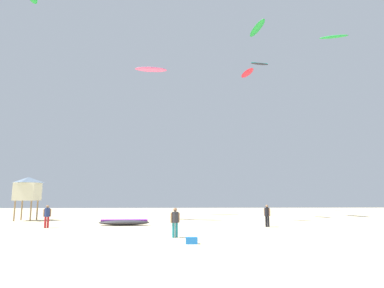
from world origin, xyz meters
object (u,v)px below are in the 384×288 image
at_px(kite_grounded_near, 124,222).
at_px(kite_aloft_5, 257,28).
at_px(person_midground, 47,215).
at_px(person_left, 267,214).
at_px(kite_aloft_2, 151,69).
at_px(person_foreground, 175,220).
at_px(cooler_box, 192,241).
at_px(kite_aloft_8, 334,37).
at_px(lifeguard_tower, 28,188).
at_px(kite_aloft_3, 260,64).
at_px(kite_aloft_7, 247,73).

distance_m(kite_grounded_near, kite_aloft_5, 28.91).
xyz_separation_m(person_midground, person_left, (16.27, 0.03, 0.00)).
bearing_deg(kite_aloft_2, person_foreground, -81.91).
height_order(cooler_box, kite_aloft_8, kite_aloft_8).
height_order(person_left, kite_aloft_5, kite_aloft_5).
xyz_separation_m(lifeguard_tower, kite_aloft_8, (30.04, -2.84, 15.02)).
relative_size(person_foreground, kite_aloft_3, 0.50).
relative_size(person_midground, kite_aloft_8, 0.57).
height_order(lifeguard_tower, kite_aloft_8, kite_aloft_8).
bearing_deg(kite_aloft_5, person_midground, -145.95).
relative_size(kite_grounded_near, cooler_box, 7.22).
xyz_separation_m(person_left, kite_aloft_5, (3.08, 13.04, 22.01)).
xyz_separation_m(lifeguard_tower, kite_aloft_7, (22.57, 3.36, 13.45)).
bearing_deg(person_left, kite_aloft_3, -147.52).
bearing_deg(lifeguard_tower, kite_aloft_2, 38.88).
xyz_separation_m(cooler_box, kite_aloft_3, (13.36, 37.24, 24.49)).
bearing_deg(person_midground, kite_aloft_8, -94.32).
distance_m(person_foreground, kite_aloft_3, 44.27).
relative_size(person_foreground, kite_aloft_5, 0.36).
bearing_deg(cooler_box, kite_aloft_7, 69.97).
bearing_deg(person_left, person_midground, -43.07).
relative_size(person_foreground, kite_aloft_2, 0.38).
bearing_deg(person_midground, kite_grounded_near, -85.12).
bearing_deg(kite_aloft_3, person_left, -104.35).
bearing_deg(person_midground, cooler_box, -147.87).
relative_size(person_left, kite_aloft_7, 0.52).
bearing_deg(person_left, cooler_box, 12.59).
distance_m(kite_aloft_2, kite_aloft_5, 14.49).
height_order(person_midground, kite_aloft_8, kite_aloft_8).
distance_m(person_midground, kite_aloft_8, 30.81).
bearing_deg(cooler_box, person_midground, 138.39).
bearing_deg(kite_grounded_near, lifeguard_tower, 149.34).
xyz_separation_m(person_foreground, kite_aloft_5, (10.02, 19.43, 22.02)).
distance_m(person_foreground, kite_aloft_5, 31.03).
distance_m(kite_aloft_2, kite_aloft_3, 21.57).
relative_size(kite_grounded_near, kite_aloft_5, 0.89).
relative_size(person_left, cooler_box, 2.94).
relative_size(cooler_box, kite_aloft_7, 0.18).
bearing_deg(kite_aloft_5, person_left, -103.29).
xyz_separation_m(person_foreground, person_midground, (-9.33, 6.36, 0.01)).
xyz_separation_m(kite_aloft_3, kite_aloft_8, (1.58, -22.95, -6.57)).
height_order(kite_grounded_near, kite_aloft_2, kite_aloft_2).
xyz_separation_m(person_midground, cooler_box, (10.12, -8.99, -0.80)).
distance_m(person_foreground, kite_grounded_near, 9.35).
bearing_deg(kite_grounded_near, kite_aloft_2, 87.27).
bearing_deg(kite_aloft_5, cooler_box, -112.68).
distance_m(kite_aloft_3, kite_aloft_5, 15.82).
bearing_deg(kite_aloft_2, kite_aloft_3, 32.77).
relative_size(kite_aloft_3, kite_aloft_7, 1.04).
distance_m(kite_aloft_3, kite_aloft_7, 19.53).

